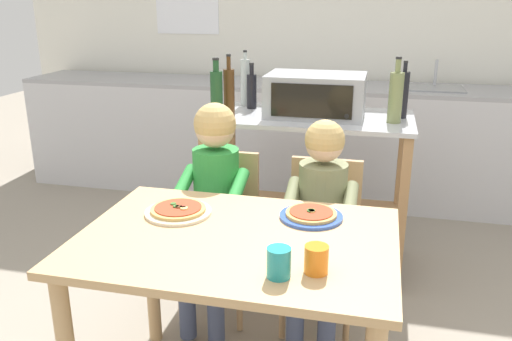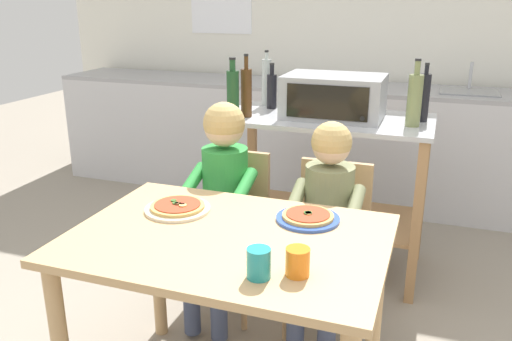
% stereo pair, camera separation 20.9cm
% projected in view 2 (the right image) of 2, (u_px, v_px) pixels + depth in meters
% --- Properties ---
extents(ground_plane, '(11.18, 11.18, 0.00)m').
position_uv_depth(ground_plane, '(302.00, 273.00, 3.11)').
color(ground_plane, gray).
extents(back_wall_tiled, '(5.40, 0.14, 2.70)m').
position_uv_depth(back_wall_tiled, '(361.00, 23.00, 4.24)').
color(back_wall_tiled, white).
rests_on(back_wall_tiled, ground).
extents(kitchen_counter, '(4.86, 0.60, 1.11)m').
position_uv_depth(kitchen_counter, '(347.00, 143.00, 4.15)').
color(kitchen_counter, silver).
rests_on(kitchen_counter, ground).
extents(kitchen_island_cart, '(1.16, 0.61, 0.92)m').
position_uv_depth(kitchen_island_cart, '(325.00, 168.00, 3.04)').
color(kitchen_island_cart, '#B7BABF').
rests_on(kitchen_island_cart, ground).
extents(toaster_oven, '(0.54, 0.37, 0.23)m').
position_uv_depth(toaster_oven, '(334.00, 96.00, 2.89)').
color(toaster_oven, '#999BA0').
rests_on(toaster_oven, kitchen_island_cart).
extents(bottle_tall_green_wine, '(0.06, 0.06, 0.33)m').
position_uv_depth(bottle_tall_green_wine, '(266.00, 82.00, 3.21)').
color(bottle_tall_green_wine, '#ADB7B2').
rests_on(bottle_tall_green_wine, kitchen_island_cart).
extents(bottle_squat_spirits, '(0.07, 0.07, 0.34)m').
position_uv_depth(bottle_squat_spirits, '(233.00, 94.00, 2.83)').
color(bottle_squat_spirits, '#1E4723').
rests_on(bottle_squat_spirits, kitchen_island_cart).
extents(bottle_brown_beer, '(0.07, 0.07, 0.35)m').
position_uv_depth(bottle_brown_beer, '(414.00, 99.00, 2.69)').
color(bottle_brown_beer, olive).
rests_on(bottle_brown_beer, kitchen_island_cart).
extents(bottle_clear_vinegar, '(0.06, 0.06, 0.27)m').
position_uv_depth(bottle_clear_vinegar, '(272.00, 90.00, 3.13)').
color(bottle_clear_vinegar, black).
rests_on(bottle_clear_vinegar, kitchen_island_cart).
extents(bottle_dark_olive_oil, '(0.06, 0.06, 0.31)m').
position_uv_depth(bottle_dark_olive_oil, '(424.00, 97.00, 2.80)').
color(bottle_dark_olive_oil, black).
rests_on(bottle_dark_olive_oil, kitchen_island_cart).
extents(bottle_slim_sauce, '(0.06, 0.06, 0.35)m').
position_uv_depth(bottle_slim_sauce, '(246.00, 92.00, 2.91)').
color(bottle_slim_sauce, '#4C2D14').
rests_on(bottle_slim_sauce, kitchen_island_cart).
extents(dining_table, '(1.12, 0.79, 0.75)m').
position_uv_depth(dining_table, '(228.00, 265.00, 1.91)').
color(dining_table, tan).
rests_on(dining_table, ground).
extents(dining_chair_left, '(0.36, 0.36, 0.81)m').
position_uv_depth(dining_chair_left, '(231.00, 220.00, 2.67)').
color(dining_chair_left, tan).
rests_on(dining_chair_left, ground).
extents(dining_chair_right, '(0.36, 0.36, 0.81)m').
position_uv_depth(dining_chair_right, '(330.00, 235.00, 2.49)').
color(dining_chair_right, tan).
rests_on(dining_chair_right, ground).
extents(child_in_green_shirt, '(0.32, 0.42, 1.08)m').
position_uv_depth(child_in_green_shirt, '(221.00, 187.00, 2.50)').
color(child_in_green_shirt, '#424C6B').
rests_on(child_in_green_shirt, ground).
extents(child_in_olive_shirt, '(0.32, 0.42, 1.03)m').
position_uv_depth(child_in_olive_shirt, '(326.00, 211.00, 2.33)').
color(child_in_olive_shirt, '#424C6B').
rests_on(child_in_olive_shirt, ground).
extents(pizza_plate_cream, '(0.26, 0.26, 0.03)m').
position_uv_depth(pizza_plate_cream, '(178.00, 207.00, 2.09)').
color(pizza_plate_cream, beige).
rests_on(pizza_plate_cream, dining_table).
extents(pizza_plate_blue_rimmed, '(0.24, 0.24, 0.03)m').
position_uv_depth(pizza_plate_blue_rimmed, '(308.00, 217.00, 2.00)').
color(pizza_plate_blue_rimmed, '#3356B7').
rests_on(pizza_plate_blue_rimmed, dining_table).
extents(drinking_cup_orange, '(0.07, 0.07, 0.09)m').
position_uv_depth(drinking_cup_orange, '(298.00, 262.00, 1.59)').
color(drinking_cup_orange, orange).
rests_on(drinking_cup_orange, dining_table).
extents(drinking_cup_teal, '(0.07, 0.07, 0.10)m').
position_uv_depth(drinking_cup_teal, '(259.00, 263.00, 1.58)').
color(drinking_cup_teal, teal).
rests_on(drinking_cup_teal, dining_table).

